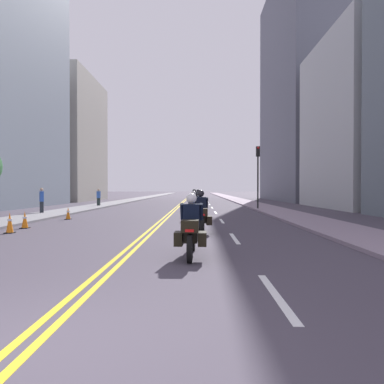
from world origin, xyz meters
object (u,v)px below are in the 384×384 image
Objects in this scene: motorcycle_1 at (201,216)px; traffic_cone_0 at (25,220)px; motorcycle_3 at (194,204)px; motorcycle_6 at (197,198)px; pedestrian_1 at (99,197)px; motorcycle_4 at (198,201)px; traffic_cone_1 at (10,223)px; motorcycle_7 at (199,197)px; pedestrian_0 at (42,201)px; motorcycle_0 at (191,231)px; traffic_cone_2 at (68,213)px; motorcycle_5 at (200,199)px; motorcycle_2 at (194,208)px; traffic_light_near at (258,166)px.

motorcycle_1 is 7.63m from traffic_cone_0.
motorcycle_1 is 10.08m from motorcycle_3.
motorcycle_6 is 11.53m from pedestrian_1.
motorcycle_3 is at bearing -89.98° from motorcycle_4.
traffic_cone_1 is at bearing -104.07° from motorcycle_6.
pedestrian_1 reaches higher than motorcycle_7.
pedestrian_0 reaches higher than pedestrian_1.
pedestrian_1 is at bearing 164.36° from motorcycle_4.
motorcycle_0 is 19.36m from motorcycle_4.
motorcycle_0 is 3.14× the size of traffic_cone_2.
traffic_cone_0 is 0.43× the size of pedestrian_1.
pedestrian_0 is at bearing 128.97° from motorcycle_0.
motorcycle_6 is 4.52m from motorcycle_7.
motorcycle_5 is at bearing -85.24° from motorcycle_6.
motorcycle_2 is 0.96× the size of motorcycle_3.
traffic_cone_0 is (-7.59, -18.58, -0.31)m from motorcycle_5.
traffic_cone_0 is at bearing -162.75° from pedestrian_1.
pedestrian_1 reaches higher than traffic_cone_0.
pedestrian_0 is (-10.10, 13.35, 0.24)m from motorcycle_0.
motorcycle_4 is at bearing -92.29° from motorcycle_5.
motorcycle_0 is 19.09m from traffic_light_near.
motorcycle_6 is at bearing 92.90° from motorcycle_5.
motorcycle_3 reaches higher than traffic_cone_0.
motorcycle_5 is 1.27× the size of pedestrian_1.
motorcycle_3 is at bearing -92.78° from motorcycle_5.
motorcycle_3 is 9.87m from motorcycle_5.
motorcycle_0 is 33.98m from motorcycle_7.
pedestrian_1 is (-9.34, -11.47, 0.19)m from motorcycle_7.
traffic_cone_2 is at bearing -144.94° from traffic_light_near.
motorcycle_3 is 1.07× the size of motorcycle_5.
traffic_cone_0 is (-7.50, 1.35, -0.30)m from motorcycle_1.
motorcycle_0 is 0.97× the size of motorcycle_2.
motorcycle_5 is 8.17m from traffic_light_near.
traffic_light_near is (11.90, 8.35, 3.13)m from traffic_cone_2.
motorcycle_0 is 0.42× the size of traffic_light_near.
motorcycle_0 is 1.27× the size of pedestrian_1.
motorcycle_4 reaches higher than traffic_cone_2.
motorcycle_4 reaches higher than traffic_cone_1.
motorcycle_2 is 10.39m from traffic_light_near.
traffic_light_near reaches higher than motorcycle_2.
traffic_light_near reaches higher than traffic_cone_2.
pedestrian_0 is 1.04× the size of pedestrian_1.
motorcycle_3 is 1.36× the size of pedestrian_1.
motorcycle_0 is 24.40m from motorcycle_5.
motorcycle_7 is (0.32, 19.45, 0.01)m from motorcycle_3.
motorcycle_7 is 2.86× the size of traffic_cone_1.
traffic_cone_0 is 16.81m from pedestrian_1.
traffic_light_near is at bearing -71.73° from motorcycle_7.
motorcycle_5 is at bearing -67.92° from pedestrian_1.
motorcycle_3 is 12.36m from traffic_cone_1.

